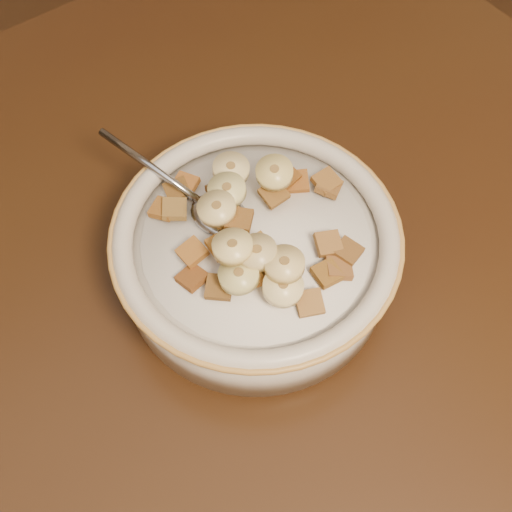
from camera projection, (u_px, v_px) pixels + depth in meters
table at (6, 467)px, 0.50m from camera, size 1.44×0.96×0.04m
cereal_bowl at (256, 258)px, 0.55m from camera, size 0.23×0.23×0.05m
milk at (256, 240)px, 0.52m from camera, size 0.19×0.19×0.00m
spoon at (220, 216)px, 0.53m from camera, size 0.06×0.07×0.01m
cereal_square_0 at (254, 267)px, 0.49m from camera, size 0.03×0.03×0.01m
cereal_square_1 at (258, 247)px, 0.49m from camera, size 0.02×0.02×0.01m
cereal_square_2 at (339, 268)px, 0.50m from camera, size 0.03×0.03×0.01m
cereal_square_3 at (327, 273)px, 0.50m from camera, size 0.02×0.02×0.01m
cereal_square_4 at (261, 273)px, 0.49m from camera, size 0.02×0.02×0.01m
cereal_square_5 at (348, 251)px, 0.51m from camera, size 0.03×0.03×0.01m
cereal_square_6 at (164, 209)px, 0.53m from camera, size 0.03×0.03×0.01m
cereal_square_7 at (310, 303)px, 0.49m from camera, size 0.03×0.03×0.01m
cereal_square_8 at (219, 209)px, 0.52m from camera, size 0.03×0.03×0.01m
cereal_square_9 at (221, 190)px, 0.54m from camera, size 0.02×0.02×0.01m
cereal_square_10 at (285, 285)px, 0.49m from camera, size 0.03×0.03×0.01m
cereal_square_11 at (192, 252)px, 0.50m from camera, size 0.02×0.02×0.01m
cereal_square_12 at (222, 245)px, 0.50m from camera, size 0.02×0.02×0.01m
cereal_square_13 at (174, 209)px, 0.53m from camera, size 0.03×0.03×0.01m
cereal_square_14 at (219, 287)px, 0.49m from camera, size 0.03×0.03×0.01m
cereal_square_15 at (286, 176)px, 0.55m from camera, size 0.02×0.02×0.01m
cereal_square_16 at (328, 244)px, 0.51m from camera, size 0.03×0.03×0.01m
cereal_square_17 at (297, 182)px, 0.55m from camera, size 0.03×0.03×0.01m
cereal_square_18 at (327, 181)px, 0.54m from camera, size 0.02×0.02×0.01m
cereal_square_19 at (274, 194)px, 0.53m from camera, size 0.02×0.02×0.01m
cereal_square_20 at (239, 220)px, 0.50m from camera, size 0.03×0.03×0.01m
cereal_square_21 at (229, 218)px, 0.51m from camera, size 0.03×0.03×0.01m
cereal_square_22 at (329, 186)px, 0.54m from camera, size 0.03×0.03×0.01m
cereal_square_23 at (279, 265)px, 0.49m from camera, size 0.03×0.02×0.01m
cereal_square_24 at (185, 185)px, 0.55m from camera, size 0.03×0.03×0.01m
cereal_square_25 at (177, 190)px, 0.54m from camera, size 0.02×0.02×0.01m
cereal_square_26 at (192, 278)px, 0.50m from camera, size 0.02×0.02×0.01m
banana_slice_0 at (257, 252)px, 0.48m from camera, size 0.04×0.04×0.01m
banana_slice_1 at (217, 209)px, 0.50m from camera, size 0.04×0.04×0.01m
banana_slice_2 at (274, 172)px, 0.53m from camera, size 0.04×0.04×0.02m
banana_slice_3 at (239, 275)px, 0.48m from camera, size 0.04×0.04×0.01m
banana_slice_4 at (227, 190)px, 0.52m from camera, size 0.04×0.04×0.01m
banana_slice_5 at (284, 264)px, 0.48m from camera, size 0.04×0.04×0.01m
banana_slice_6 at (283, 287)px, 0.48m from camera, size 0.04×0.04×0.01m
banana_slice_7 at (231, 169)px, 0.53m from camera, size 0.04×0.04×0.01m
banana_slice_8 at (233, 247)px, 0.48m from camera, size 0.04×0.04×0.01m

